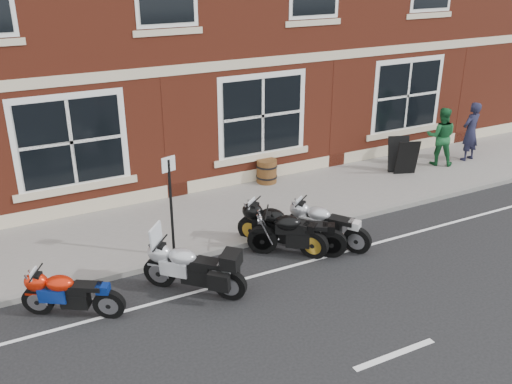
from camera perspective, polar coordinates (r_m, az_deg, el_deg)
ground at (r=11.87m, az=4.35°, el=-7.76°), size 80.00×80.00×0.00m
sidewalk at (r=14.18m, az=-1.93°, el=-2.03°), size 30.00×3.00×0.12m
kerb at (r=12.91m, az=1.09°, el=-4.68°), size 30.00×0.16×0.12m
moto_touring_silver at (r=10.94m, az=-6.49°, el=-7.34°), size 1.57×1.58×1.38m
moto_sport_red at (r=10.76m, az=-18.04°, el=-9.46°), size 1.65×1.11×0.85m
moto_sport_black at (r=12.37m, az=2.50°, el=-3.44°), size 1.33×1.84×0.97m
moto_sport_silver at (r=12.65m, az=7.02°, el=-3.12°), size 1.23×1.76×0.91m
moto_naked_black at (r=12.17m, az=3.92°, el=-3.97°), size 1.83×1.29×0.95m
pedestrian_left at (r=18.46m, az=20.67°, el=5.69°), size 0.71×0.53×1.79m
pedestrian_right at (r=17.78m, az=18.02°, el=5.31°), size 1.07×1.04×1.74m
a_board_sign at (r=16.85m, az=14.47°, el=3.53°), size 0.73×0.60×1.04m
barrel_planter at (r=15.73m, az=1.08°, el=2.11°), size 0.58×0.58×0.65m
parking_sign at (r=11.68m, az=-8.52°, el=-0.81°), size 0.31×0.10×2.21m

